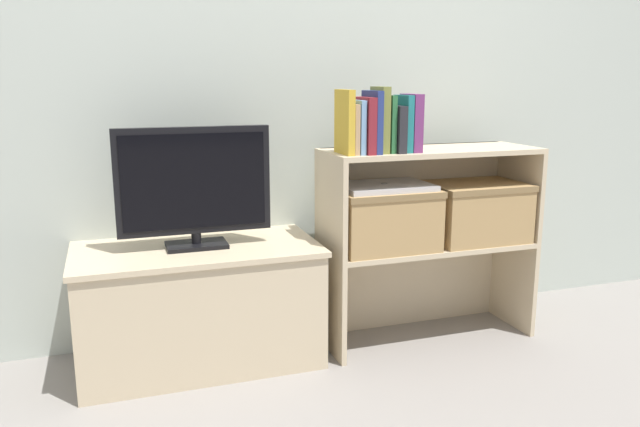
# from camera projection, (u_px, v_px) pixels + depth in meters

# --- Properties ---
(ground_plane) EXTENTS (16.00, 16.00, 0.00)m
(ground_plane) POSITION_uv_depth(u_px,v_px,m) (334.00, 368.00, 2.34)
(ground_plane) COLOR gray
(wall_back) EXTENTS (10.00, 0.05, 2.40)m
(wall_back) POSITION_uv_depth(u_px,v_px,m) (295.00, 45.00, 2.53)
(wall_back) COLOR #B2BCB2
(wall_back) RESTS_ON ground_plane
(tv_stand) EXTENTS (0.90, 0.47, 0.46)m
(tv_stand) POSITION_uv_depth(u_px,v_px,m) (199.00, 305.00, 2.36)
(tv_stand) COLOR #CCB793
(tv_stand) RESTS_ON ground_plane
(tv) EXTENTS (0.56, 0.14, 0.44)m
(tv) POSITION_uv_depth(u_px,v_px,m) (194.00, 184.00, 2.26)
(tv) COLOR black
(tv) RESTS_ON tv_stand
(bookshelf_lower_tier) EXTENTS (0.87, 0.32, 0.41)m
(bookshelf_lower_tier) POSITION_uv_depth(u_px,v_px,m) (420.00, 272.00, 2.64)
(bookshelf_lower_tier) COLOR #CCB793
(bookshelf_lower_tier) RESTS_ON ground_plane
(bookshelf_upper_tier) EXTENTS (0.87, 0.32, 0.39)m
(bookshelf_upper_tier) POSITION_uv_depth(u_px,v_px,m) (423.00, 180.00, 2.56)
(bookshelf_upper_tier) COLOR #CCB793
(bookshelf_upper_tier) RESTS_ON bookshelf_lower_tier
(book_mustard) EXTENTS (0.03, 0.15, 0.23)m
(book_mustard) POSITION_uv_depth(u_px,v_px,m) (345.00, 122.00, 2.27)
(book_mustard) COLOR gold
(book_mustard) RESTS_ON bookshelf_upper_tier
(book_tan) EXTENTS (0.02, 0.13, 0.18)m
(book_tan) POSITION_uv_depth(u_px,v_px,m) (351.00, 129.00, 2.28)
(book_tan) COLOR tan
(book_tan) RESTS_ON bookshelf_upper_tier
(book_skyblue) EXTENTS (0.02, 0.14, 0.20)m
(book_skyblue) POSITION_uv_depth(u_px,v_px,m) (357.00, 127.00, 2.29)
(book_skyblue) COLOR #709ECC
(book_skyblue) RESTS_ON bookshelf_upper_tier
(book_maroon) EXTENTS (0.03, 0.16, 0.21)m
(book_maroon) POSITION_uv_depth(u_px,v_px,m) (365.00, 125.00, 2.30)
(book_maroon) COLOR maroon
(book_maroon) RESTS_ON bookshelf_upper_tier
(book_navy) EXTENTS (0.02, 0.15, 0.23)m
(book_navy) POSITION_uv_depth(u_px,v_px,m) (372.00, 122.00, 2.31)
(book_navy) COLOR navy
(book_navy) RESTS_ON bookshelf_upper_tier
(book_olive) EXTENTS (0.03, 0.12, 0.24)m
(book_olive) POSITION_uv_depth(u_px,v_px,m) (380.00, 120.00, 2.31)
(book_olive) COLOR olive
(book_olive) RESTS_ON bookshelf_upper_tier
(book_forest) EXTENTS (0.02, 0.12, 0.21)m
(book_forest) POSITION_uv_depth(u_px,v_px,m) (388.00, 124.00, 2.33)
(book_forest) COLOR #286638
(book_forest) RESTS_ON bookshelf_upper_tier
(book_charcoal) EXTENTS (0.03, 0.15, 0.17)m
(book_charcoal) POSITION_uv_depth(u_px,v_px,m) (395.00, 129.00, 2.34)
(book_charcoal) COLOR #232328
(book_charcoal) RESTS_ON bookshelf_upper_tier
(book_teal) EXTENTS (0.02, 0.13, 0.21)m
(book_teal) POSITION_uv_depth(u_px,v_px,m) (403.00, 124.00, 2.35)
(book_teal) COLOR #1E7075
(book_teal) RESTS_ON bookshelf_upper_tier
(book_plum) EXTENTS (0.04, 0.13, 0.22)m
(book_plum) POSITION_uv_depth(u_px,v_px,m) (411.00, 123.00, 2.36)
(book_plum) COLOR #6B2D66
(book_plum) RESTS_ON bookshelf_upper_tier
(storage_basket_left) EXTENTS (0.39, 0.29, 0.24)m
(storage_basket_left) POSITION_uv_depth(u_px,v_px,m) (384.00, 216.00, 2.45)
(storage_basket_left) COLOR tan
(storage_basket_left) RESTS_ON bookshelf_lower_tier
(storage_basket_right) EXTENTS (0.39, 0.29, 0.24)m
(storage_basket_right) POSITION_uv_depth(u_px,v_px,m) (475.00, 209.00, 2.58)
(storage_basket_right) COLOR tan
(storage_basket_right) RESTS_ON bookshelf_lower_tier
(laptop) EXTENTS (0.36, 0.25, 0.02)m
(laptop) POSITION_uv_depth(u_px,v_px,m) (384.00, 186.00, 2.42)
(laptop) COLOR #BCBCC1
(laptop) RESTS_ON storage_basket_left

